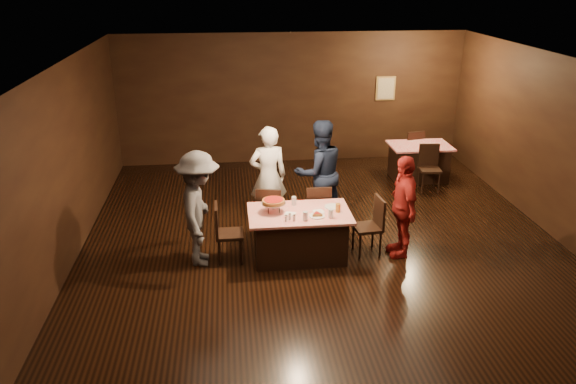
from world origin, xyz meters
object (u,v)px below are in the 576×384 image
object	(u,v)px
diner_white_jacket	(268,177)
glass_front_right	(331,213)
chair_back_near	(430,168)
diner_red_shirt	(403,206)
chair_far_left	(270,212)
glass_amber	(338,208)
chair_far_right	(317,209)
chair_end_right	(367,226)
pizza_stand	(274,202)
main_table	(299,235)
chair_end_left	(229,233)
diner_grey_knit	(199,209)
glass_front_left	(305,216)
glass_back	(294,201)
diner_navy_hoodie	(319,173)
plate_empty	(332,207)
back_table	(419,162)
chair_back_far	(410,150)

from	to	relation	value
diner_white_jacket	glass_front_right	bearing A→B (deg)	112.27
chair_back_near	diner_red_shirt	world-z (taller)	diner_red_shirt
chair_far_left	glass_amber	bearing A→B (deg)	154.53
chair_far_left	chair_far_right	world-z (taller)	same
chair_end_right	pizza_stand	bearing A→B (deg)	-98.36
main_table	chair_end_left	world-z (taller)	chair_end_left
chair_end_right	chair_far_right	bearing A→B (deg)	-143.42
main_table	diner_grey_knit	world-z (taller)	diner_grey_knit
diner_grey_knit	glass_front_right	world-z (taller)	diner_grey_knit
main_table	glass_front_left	bearing A→B (deg)	-80.54
glass_front_left	glass_back	distance (m)	0.61
diner_white_jacket	diner_navy_hoodie	bearing A→B (deg)	171.64
chair_far_right	glass_front_left	distance (m)	1.17
diner_navy_hoodie	chair_back_near	bearing A→B (deg)	-168.03
chair_far_left	diner_grey_knit	xyz separation A→B (m)	(-1.14, -0.76, 0.43)
chair_end_left	chair_back_near	size ratio (longest dim) A/B	1.00
diner_red_shirt	glass_front_left	distance (m)	1.60
chair_end_left	diner_navy_hoodie	bearing A→B (deg)	-52.75
plate_empty	glass_front_left	bearing A→B (deg)	-138.01
chair_end_right	diner_grey_knit	world-z (taller)	diner_grey_knit
diner_navy_hoodie	diner_grey_knit	size ratio (longest dim) A/B	1.05
diner_navy_hoodie	glass_front_right	distance (m)	1.51
diner_grey_knit	diner_red_shirt	xyz separation A→B (m)	(3.18, -0.07, -0.07)
glass_front_left	glass_front_right	distance (m)	0.40
diner_red_shirt	glass_front_right	distance (m)	1.19
back_table	chair_end_right	bearing A→B (deg)	-120.69
plate_empty	glass_amber	xyz separation A→B (m)	(0.05, -0.20, 0.06)
glass_back	diner_white_jacket	bearing A→B (deg)	108.84
chair_back_far	diner_grey_knit	xyz separation A→B (m)	(-4.60, -3.90, 0.43)
chair_far_right	plate_empty	xyz separation A→B (m)	(0.15, -0.60, 0.30)
chair_far_right	chair_back_far	world-z (taller)	same
pizza_stand	chair_far_left	bearing A→B (deg)	90.00
main_table	chair_back_far	distance (m)	4.94
back_table	chair_end_left	bearing A→B (deg)	-141.61
diner_red_shirt	glass_back	xyz separation A→B (m)	(-1.68, 0.38, 0.01)
back_table	glass_back	distance (m)	4.33
diner_white_jacket	back_table	bearing A→B (deg)	-156.13
chair_end_right	pizza_stand	world-z (taller)	pizza_stand
chair_back_far	glass_back	bearing A→B (deg)	36.66
chair_end_left	glass_amber	size ratio (longest dim) A/B	6.79
diner_navy_hoodie	glass_front_right	world-z (taller)	diner_navy_hoodie
chair_far_right	diner_navy_hoodie	xyz separation A→B (m)	(0.11, 0.51, 0.48)
chair_back_near	diner_navy_hoodie	bearing A→B (deg)	-146.68
chair_end_right	chair_back_far	bearing A→B (deg)	146.90
chair_end_left	chair_end_right	size ratio (longest dim) A/B	1.00
chair_back_near	diner_white_jacket	bearing A→B (deg)	-153.69
diner_white_jacket	diner_red_shirt	world-z (taller)	diner_white_jacket
main_table	glass_front_right	bearing A→B (deg)	-29.05
diner_navy_hoodie	pizza_stand	xyz separation A→B (m)	(-0.91, -1.21, -0.00)
diner_grey_knit	glass_amber	xyz separation A→B (m)	(2.14, -0.04, -0.07)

